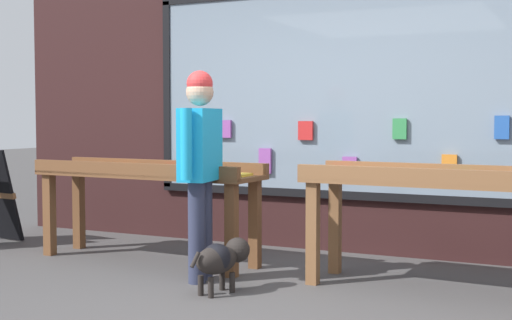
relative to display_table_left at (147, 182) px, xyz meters
The scene contains 6 objects.
ground_plane 1.89m from the display_table_left, 38.80° to the right, with size 40.00×40.00×0.00m, color #474444.
shopfront_facade 2.22m from the display_table_left, 42.26° to the left, with size 7.60×0.29×3.71m.
display_table_left is the anchor object (origin of this frame).
display_table_right 2.72m from the display_table_left, ahead, with size 2.25×0.73×0.96m.
person_browsing 1.00m from the display_table_left, 29.58° to the right, with size 0.29×0.66×1.70m.
small_dog 1.47m from the display_table_left, 32.67° to the right, with size 0.32×0.57×0.40m.
Camera 1 is at (2.36, -4.33, 1.32)m, focal length 50.00 mm.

